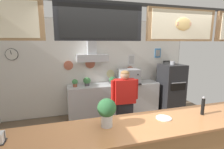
{
  "coord_description": "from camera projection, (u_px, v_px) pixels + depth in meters",
  "views": [
    {
      "loc": [
        -1.04,
        -2.2,
        2.1
      ],
      "look_at": [
        -0.15,
        0.84,
        1.51
      ],
      "focal_mm": 27.1,
      "sensor_mm": 36.0,
      "label": 1
    }
  ],
  "objects": [
    {
      "name": "pepper_grinder",
      "position": [
        203.0,
        106.0,
        2.47
      ],
      "size": [
        0.05,
        0.05,
        0.28
      ],
      "color": "black",
      "rests_on": "service_counter"
    },
    {
      "name": "potted_sage",
      "position": [
        112.0,
        80.0,
        4.85
      ],
      "size": [
        0.19,
        0.19,
        0.22
      ],
      "color": "#4C4C51",
      "rests_on": "back_prep_counter"
    },
    {
      "name": "back_prep_counter",
      "position": [
        114.0,
        99.0,
        4.98
      ],
      "size": [
        2.65,
        0.57,
        0.94
      ],
      "color": "silver",
      "rests_on": "ground_plane"
    },
    {
      "name": "potted_oregano",
      "position": [
        139.0,
        78.0,
        5.05
      ],
      "size": [
        0.18,
        0.18,
        0.23
      ],
      "color": "#9E563D",
      "rests_on": "back_prep_counter"
    },
    {
      "name": "shop_worker",
      "position": [
        125.0,
        102.0,
        3.7
      ],
      "size": [
        0.61,
        0.24,
        1.53
      ],
      "rotation": [
        0.0,
        0.0,
        3.09
      ],
      "color": "#232328",
      "rests_on": "ground_plane"
    },
    {
      "name": "potted_basil",
      "position": [
        75.0,
        83.0,
        4.56
      ],
      "size": [
        0.16,
        0.16,
        0.21
      ],
      "color": "#9E563D",
      "rests_on": "back_prep_counter"
    },
    {
      "name": "potted_rosemary",
      "position": [
        87.0,
        81.0,
        4.67
      ],
      "size": [
        0.2,
        0.2,
        0.24
      ],
      "color": "#4C4C51",
      "rests_on": "back_prep_counter"
    },
    {
      "name": "espresso_machine",
      "position": [
        129.0,
        76.0,
        4.95
      ],
      "size": [
        0.59,
        0.56,
        0.42
      ],
      "color": "#A3A5AD",
      "rests_on": "back_prep_counter"
    },
    {
      "name": "condiment_plate",
      "position": [
        164.0,
        118.0,
        2.37
      ],
      "size": [
        0.22,
        0.22,
        0.01
      ],
      "color": "white",
      "rests_on": "service_counter"
    },
    {
      "name": "basil_vase",
      "position": [
        107.0,
        111.0,
        2.11
      ],
      "size": [
        0.24,
        0.24,
        0.37
      ],
      "color": "silver",
      "rests_on": "service_counter"
    },
    {
      "name": "pizza_oven",
      "position": [
        171.0,
        88.0,
        5.22
      ],
      "size": [
        0.66,
        0.69,
        1.56
      ],
      "color": "#232326",
      "rests_on": "ground_plane"
    },
    {
      "name": "back_wall_assembly",
      "position": [
        100.0,
        65.0,
        4.91
      ],
      "size": [
        5.55,
        3.0,
        2.77
      ],
      "color": "#9E9E99",
      "rests_on": "ground_plane"
    }
  ]
}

